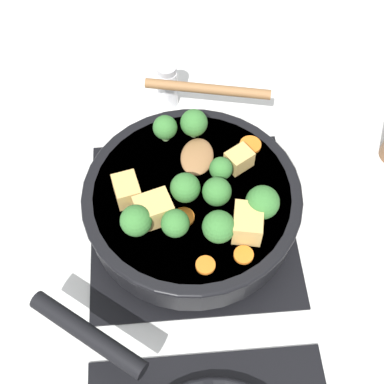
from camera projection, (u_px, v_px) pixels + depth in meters
name	position (u px, v px, depth m)	size (l,w,h in m)	color
ground_plane	(192.00, 222.00, 0.83)	(2.40, 2.40, 0.00)	silver
front_burner_grate	(192.00, 218.00, 0.82)	(0.31, 0.31, 0.03)	black
skillet_pan	(191.00, 203.00, 0.78)	(0.38, 0.41, 0.06)	black
wooden_spoon	(203.00, 119.00, 0.82)	(0.20, 0.20, 0.02)	olive
tofu_cube_center_large	(248.00, 223.00, 0.71)	(0.05, 0.04, 0.04)	tan
tofu_cube_near_handle	(239.00, 159.00, 0.77)	(0.04, 0.03, 0.03)	tan
tofu_cube_east_chunk	(127.00, 187.00, 0.74)	(0.04, 0.03, 0.03)	tan
tofu_cube_west_chunk	(154.00, 210.00, 0.72)	(0.05, 0.04, 0.04)	tan
broccoli_floret_near_spoon	(165.00, 128.00, 0.79)	(0.04, 0.04, 0.04)	#709956
broccoli_floret_center_top	(219.00, 227.00, 0.69)	(0.04, 0.04, 0.05)	#709956
broccoli_floret_east_rim	(185.00, 188.00, 0.73)	(0.04, 0.04, 0.05)	#709956
broccoli_floret_west_rim	(136.00, 221.00, 0.70)	(0.04, 0.04, 0.05)	#709956
broccoli_floret_north_edge	(217.00, 192.00, 0.73)	(0.04, 0.04, 0.05)	#709956
broccoli_floret_south_cluster	(262.00, 202.00, 0.71)	(0.05, 0.05, 0.05)	#709956
broccoli_floret_mid_floret	(175.00, 223.00, 0.70)	(0.04, 0.04, 0.05)	#709956
broccoli_floret_small_inner	(221.00, 169.00, 0.75)	(0.03, 0.03, 0.04)	#709956
broccoli_floret_tall_stem	(194.00, 123.00, 0.79)	(0.04, 0.04, 0.05)	#709956
carrot_slice_orange_thin	(205.00, 265.00, 0.69)	(0.03, 0.03, 0.01)	orange
carrot_slice_near_center	(244.00, 255.00, 0.70)	(0.03, 0.03, 0.01)	orange
carrot_slice_edge_slice	(184.00, 217.00, 0.73)	(0.03, 0.03, 0.01)	orange
carrot_slice_under_broccoli	(250.00, 145.00, 0.80)	(0.03, 0.03, 0.01)	orange
salt_shaker	(167.00, 85.00, 0.93)	(0.04, 0.04, 0.09)	white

